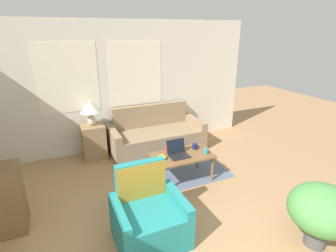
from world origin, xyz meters
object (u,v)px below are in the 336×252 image
at_px(armchair, 149,218).
at_px(snack_bowl, 162,157).
at_px(cup_navy, 195,146).
at_px(table_lamp, 90,108).
at_px(couch, 156,137).
at_px(cup_white, 167,150).
at_px(laptop, 178,152).
at_px(cup_yellow, 206,151).
at_px(potted_plant, 322,210).
at_px(coffee_table, 182,157).

bearing_deg(armchair, snack_bowl, 59.28).
bearing_deg(cup_navy, armchair, -138.27).
bearing_deg(table_lamp, armchair, -84.44).
xyz_separation_m(couch, cup_white, (-0.24, -1.14, 0.23)).
bearing_deg(snack_bowl, laptop, 2.88).
bearing_deg(laptop, cup_yellow, -14.35).
distance_m(cup_white, potted_plant, 2.34).
bearing_deg(potted_plant, table_lamp, 120.47).
relative_size(cup_navy, snack_bowl, 0.67).
bearing_deg(cup_navy, cup_yellow, -71.46).
bearing_deg(snack_bowl, cup_yellow, -7.78).
bearing_deg(potted_plant, cup_navy, 103.01).
relative_size(table_lamp, cup_navy, 5.08).
relative_size(coffee_table, cup_navy, 10.24).
bearing_deg(cup_navy, coffee_table, -159.40).
distance_m(table_lamp, cup_yellow, 2.29).
distance_m(armchair, cup_white, 1.45).
xyz_separation_m(couch, coffee_table, (-0.05, -1.33, 0.14)).
relative_size(laptop, snack_bowl, 2.17).
height_order(couch, potted_plant, couch).
bearing_deg(couch, cup_yellow, -76.89).
height_order(laptop, potted_plant, potted_plant).
bearing_deg(cup_navy, snack_bowl, -169.46).
bearing_deg(cup_yellow, snack_bowl, 172.22).
bearing_deg(laptop, coffee_table, -5.05).
relative_size(coffee_table, snack_bowl, 6.81).
height_order(cup_yellow, snack_bowl, cup_yellow).
xyz_separation_m(couch, laptop, (-0.12, -1.32, 0.24)).
relative_size(laptop, cup_white, 3.42).
bearing_deg(snack_bowl, cup_white, 48.55).
bearing_deg(snack_bowl, potted_plant, -59.23).
distance_m(coffee_table, cup_navy, 0.35).
relative_size(cup_yellow, cup_white, 0.98).
relative_size(coffee_table, potted_plant, 1.28).
xyz_separation_m(laptop, snack_bowl, (-0.29, -0.01, -0.02)).
relative_size(couch, potted_plant, 2.50).
height_order(couch, cup_white, couch).
distance_m(cup_navy, cup_white, 0.51).
height_order(cup_navy, snack_bowl, cup_navy).
height_order(armchair, laptop, armchair).
height_order(table_lamp, coffee_table, table_lamp).
bearing_deg(cup_white, table_lamp, 128.86).
xyz_separation_m(cup_yellow, cup_white, (-0.58, 0.30, 0.00)).
bearing_deg(cup_white, laptop, -56.44).
xyz_separation_m(couch, table_lamp, (-1.26, 0.12, 0.75)).
bearing_deg(armchair, cup_yellow, 33.94).
bearing_deg(snack_bowl, cup_navy, 10.54).
xyz_separation_m(coffee_table, snack_bowl, (-0.36, -0.01, 0.09)).
bearing_deg(table_lamp, couch, -5.41).
bearing_deg(table_lamp, cup_navy, -41.23).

